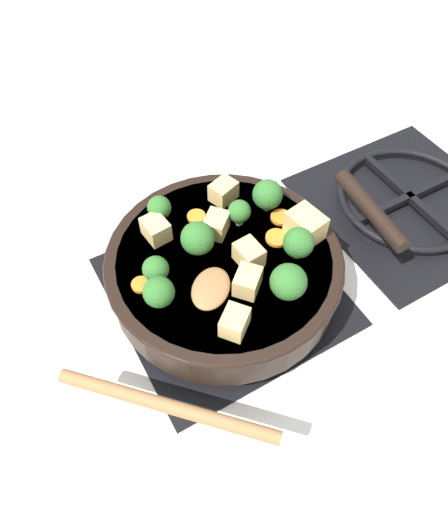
% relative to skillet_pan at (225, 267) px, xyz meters
% --- Properties ---
extents(ground_plane, '(2.40, 2.40, 0.00)m').
position_rel_skillet_pan_xyz_m(ground_plane, '(-0.00, -0.00, -0.06)').
color(ground_plane, white).
extents(front_burner_grate, '(0.31, 0.31, 0.03)m').
position_rel_skillet_pan_xyz_m(front_burner_grate, '(-0.00, -0.00, -0.05)').
color(front_burner_grate, black).
rests_on(front_burner_grate, ground_plane).
extents(rear_burner_grate, '(0.31, 0.31, 0.03)m').
position_rel_skillet_pan_xyz_m(rear_burner_grate, '(-0.00, 0.36, -0.05)').
color(rear_burner_grate, black).
rests_on(rear_burner_grate, ground_plane).
extents(skillet_pan, '(0.33, 0.42, 0.06)m').
position_rel_skillet_pan_xyz_m(skillet_pan, '(0.00, 0.00, 0.00)').
color(skillet_pan, black).
rests_on(skillet_pan, front_burner_grate).
extents(wooden_spoon, '(0.25, 0.25, 0.02)m').
position_rel_skillet_pan_xyz_m(wooden_spoon, '(0.11, -0.11, 0.03)').
color(wooden_spoon, olive).
rests_on(wooden_spoon, skillet_pan).
extents(tofu_cube_center_large, '(0.05, 0.05, 0.04)m').
position_rel_skillet_pan_xyz_m(tofu_cube_center_large, '(0.02, 0.11, 0.05)').
color(tofu_cube_center_large, '#DBB770').
rests_on(tofu_cube_center_large, skillet_pan).
extents(tofu_cube_near_handle, '(0.05, 0.05, 0.03)m').
position_rel_skillet_pan_xyz_m(tofu_cube_near_handle, '(0.10, -0.05, 0.04)').
color(tofu_cube_near_handle, '#DBB770').
rests_on(tofu_cube_near_handle, skillet_pan).
extents(tofu_cube_east_chunk, '(0.05, 0.05, 0.03)m').
position_rel_skillet_pan_xyz_m(tofu_cube_east_chunk, '(0.06, -0.00, 0.04)').
color(tofu_cube_east_chunk, '#DBB770').
rests_on(tofu_cube_east_chunk, skillet_pan).
extents(tofu_cube_west_chunk, '(0.04, 0.04, 0.03)m').
position_rel_skillet_pan_xyz_m(tofu_cube_west_chunk, '(-0.10, 0.05, 0.04)').
color(tofu_cube_west_chunk, '#DBB770').
rests_on(tofu_cube_west_chunk, skillet_pan).
extents(tofu_cube_back_piece, '(0.04, 0.03, 0.03)m').
position_rel_skillet_pan_xyz_m(tofu_cube_back_piece, '(0.02, 0.02, 0.04)').
color(tofu_cube_back_piece, '#DBB770').
rests_on(tofu_cube_back_piece, skillet_pan).
extents(tofu_cube_front_piece, '(0.04, 0.03, 0.03)m').
position_rel_skillet_pan_xyz_m(tofu_cube_front_piece, '(-0.08, -0.07, 0.04)').
color(tofu_cube_front_piece, '#DBB770').
rests_on(tofu_cube_front_piece, skillet_pan).
extents(tofu_cube_mid_small, '(0.05, 0.05, 0.03)m').
position_rel_skillet_pan_xyz_m(tofu_cube_mid_small, '(-0.04, 0.01, 0.04)').
color(tofu_cube_mid_small, '#DBB770').
rests_on(tofu_cube_mid_small, skillet_pan).
extents(broccoli_floret_near_spoon, '(0.04, 0.04, 0.05)m').
position_rel_skillet_pan_xyz_m(broccoli_floret_near_spoon, '(0.03, -0.11, 0.05)').
color(broccoli_floret_near_spoon, '#709956').
rests_on(broccoli_floret_near_spoon, skillet_pan).
extents(broccoli_floret_center_top, '(0.04, 0.04, 0.05)m').
position_rel_skillet_pan_xyz_m(broccoli_floret_center_top, '(0.05, 0.08, 0.05)').
color(broccoli_floret_center_top, '#709956').
rests_on(broccoli_floret_center_top, skillet_pan).
extents(broccoli_floret_east_rim, '(0.04, 0.04, 0.05)m').
position_rel_skillet_pan_xyz_m(broccoli_floret_east_rim, '(-0.05, 0.10, 0.05)').
color(broccoli_floret_east_rim, '#709956').
rests_on(broccoli_floret_east_rim, skillet_pan).
extents(broccoli_floret_west_rim, '(0.03, 0.03, 0.04)m').
position_rel_skillet_pan_xyz_m(broccoli_floret_west_rim, '(-0.01, -0.10, 0.05)').
color(broccoli_floret_west_rim, '#709956').
rests_on(broccoli_floret_west_rim, skillet_pan).
extents(broccoli_floret_north_edge, '(0.03, 0.03, 0.04)m').
position_rel_skillet_pan_xyz_m(broccoli_floret_north_edge, '(-0.10, -0.05, 0.05)').
color(broccoli_floret_north_edge, '#709956').
rests_on(broccoli_floret_north_edge, skillet_pan).
extents(broccoli_floret_south_cluster, '(0.05, 0.05, 0.05)m').
position_rel_skillet_pan_xyz_m(broccoli_floret_south_cluster, '(0.09, 0.04, 0.06)').
color(broccoli_floret_south_cluster, '#709956').
rests_on(broccoli_floret_south_cluster, skillet_pan).
extents(broccoli_floret_mid_floret, '(0.03, 0.03, 0.04)m').
position_rel_skillet_pan_xyz_m(broccoli_floret_mid_floret, '(-0.04, 0.05, 0.05)').
color(broccoli_floret_mid_floret, '#709956').
rests_on(broccoli_floret_mid_floret, skillet_pan).
extents(broccoli_floret_small_inner, '(0.05, 0.05, 0.05)m').
position_rel_skillet_pan_xyz_m(broccoli_floret_small_inner, '(-0.02, -0.03, 0.06)').
color(broccoli_floret_small_inner, '#709956').
rests_on(broccoli_floret_small_inner, skillet_pan).
extents(carrot_slice_orange_thin, '(0.03, 0.03, 0.01)m').
position_rel_skillet_pan_xyz_m(carrot_slice_orange_thin, '(-0.08, -0.00, 0.03)').
color(carrot_slice_orange_thin, orange).
rests_on(carrot_slice_orange_thin, skillet_pan).
extents(carrot_slice_near_center, '(0.03, 0.03, 0.01)m').
position_rel_skillet_pan_xyz_m(carrot_slice_near_center, '(-0.02, 0.10, 0.03)').
color(carrot_slice_near_center, orange).
rests_on(carrot_slice_near_center, skillet_pan).
extents(carrot_slice_edge_slice, '(0.03, 0.03, 0.01)m').
position_rel_skillet_pan_xyz_m(carrot_slice_edge_slice, '(0.01, 0.08, 0.03)').
color(carrot_slice_edge_slice, orange).
rests_on(carrot_slice_edge_slice, skillet_pan).
extents(carrot_slice_under_broccoli, '(0.03, 0.03, 0.01)m').
position_rel_skillet_pan_xyz_m(carrot_slice_under_broccoli, '(-0.01, -0.12, 0.03)').
color(carrot_slice_under_broccoli, orange).
rests_on(carrot_slice_under_broccoli, skillet_pan).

